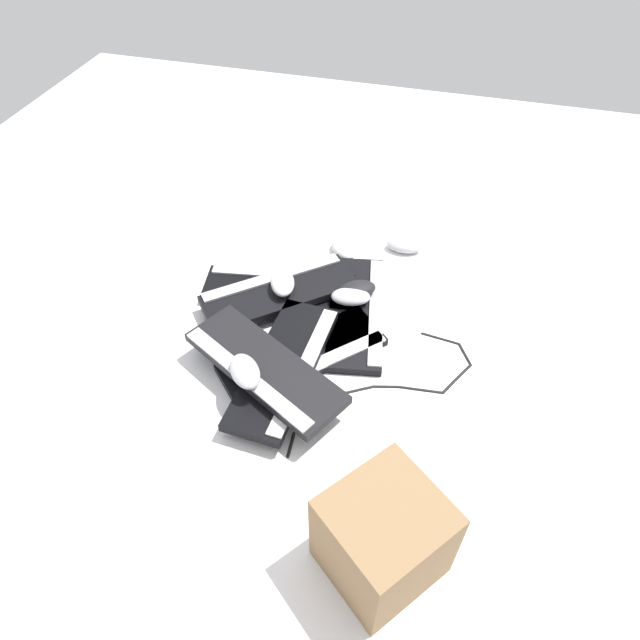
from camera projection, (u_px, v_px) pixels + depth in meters
ground_plane at (314, 328)px, 1.58m from camera, size 3.20×3.20×0.00m
keyboard_0 at (304, 355)px, 1.49m from camera, size 0.42×0.42×0.03m
keyboard_1 at (357, 312)px, 1.61m from camera, size 0.46×0.23×0.03m
keyboard_2 at (279, 289)px, 1.67m from camera, size 0.22×0.46×0.03m
keyboard_3 at (285, 366)px, 1.43m from camera, size 0.45×0.18×0.03m
keyboard_4 at (280, 292)px, 1.62m from camera, size 0.40×0.43×0.03m
keyboard_5 at (264, 368)px, 1.39m from camera, size 0.34×0.46×0.03m
mouse_0 at (351, 297)px, 1.60m from camera, size 0.09×0.12×0.04m
mouse_1 at (344, 249)px, 1.80m from camera, size 0.13×0.12×0.04m
mouse_2 at (404, 245)px, 1.81m from camera, size 0.07×0.11×0.04m
mouse_3 at (283, 283)px, 1.59m from camera, size 0.13×0.10×0.04m
mouse_4 at (245, 371)px, 1.33m from camera, size 0.13×0.12×0.04m
mouse_5 at (357, 289)px, 1.62m from camera, size 0.11×0.13×0.04m
cable_0 at (394, 386)px, 1.44m from camera, size 0.47×0.39×0.01m
cardboard_box at (383, 538)px, 1.06m from camera, size 0.28×0.28×0.22m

